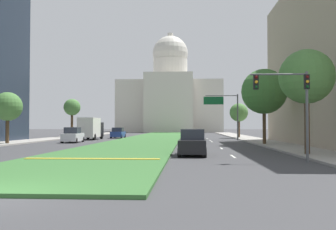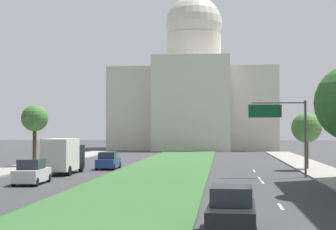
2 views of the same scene
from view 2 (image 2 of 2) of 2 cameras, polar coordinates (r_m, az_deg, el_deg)
The scene contains 12 objects.
ground_plane at distance 59.66m, azimuth 0.16°, elevation -5.33°, with size 260.00×260.00×0.00m, color #3D3D3F.
grass_median at distance 54.46m, azimuth -0.36°, elevation -5.64°, with size 8.84×94.26×0.14m, color #386B33.
lane_dashes_right at distance 39.55m, azimuth 10.06°, elevation -7.34°, with size 0.16×35.39×0.01m.
sidewalk_right at distance 49.83m, azimuth 16.39°, elevation -5.98°, with size 4.00×94.26×0.15m, color #9E9991.
capitol_building at distance 111.09m, azimuth 2.65°, elevation 2.03°, with size 31.98×22.61×31.62m.
overhead_guide_sign at distance 48.22m, azimuth 11.86°, elevation -0.77°, with size 4.88×0.20×6.50m.
street_tree_left_far at distance 60.85m, azimuth -13.47°, elevation -0.40°, with size 2.84×2.84×6.63m.
street_tree_right_far at distance 56.76m, azimuth 13.97°, elevation -1.30°, with size 2.99×2.99×5.69m.
sedan_lead_stopped at distance 22.45m, azimuth 6.51°, elevation -9.78°, with size 2.07×4.47×1.84m.
sedan_midblock at distance 42.55m, azimuth -13.76°, elevation -5.74°, with size 2.03×4.30×1.87m.
sedan_distant at distance 56.79m, azimuth -6.12°, elevation -4.71°, with size 1.96×4.33×1.74m.
box_truck_delivery at distance 51.33m, azimuth -10.67°, elevation -4.08°, with size 2.40×6.40×3.20m.
Camera 2 is at (5.58, -6.89, 4.15)m, focal length 59.62 mm.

